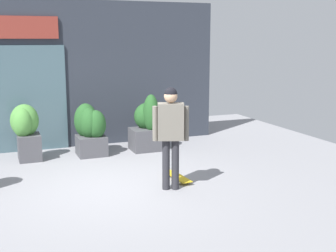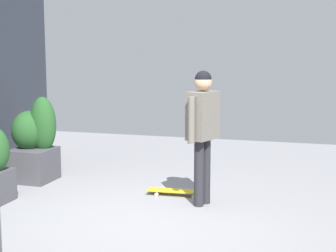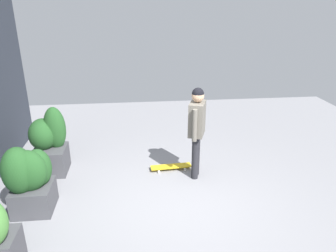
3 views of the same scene
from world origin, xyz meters
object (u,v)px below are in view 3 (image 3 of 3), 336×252
planter_box_left (49,143)px  skateboard (171,167)px  planter_box_right (28,177)px  skateboarder (197,124)px

planter_box_left → skateboard: bearing=-95.6°
skateboard → planter_box_left: planter_box_left is taller
skateboard → planter_box_right: size_ratio=0.72×
skateboard → planter_box_right: 2.71m
skateboarder → planter_box_left: 2.93m
skateboarder → skateboard: skateboarder is taller
planter_box_left → planter_box_right: bearing=179.9°
skateboarder → planter_box_right: bearing=35.9°
planter_box_right → planter_box_left: bearing=-0.1°
planter_box_left → planter_box_right: (-1.35, 0.00, 0.00)m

